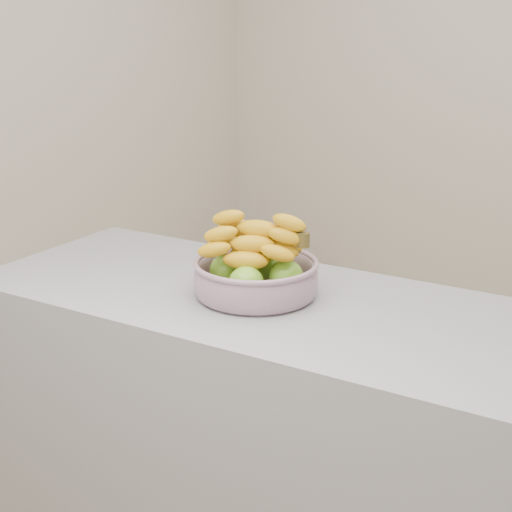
# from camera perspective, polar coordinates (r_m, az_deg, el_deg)

# --- Properties ---
(ground) EXTENTS (4.00, 4.00, 0.00)m
(ground) POSITION_cam_1_polar(r_m,az_deg,el_deg) (2.66, 13.63, -17.72)
(ground) COLOR tan
(ground) RESTS_ON ground
(counter) EXTENTS (2.00, 0.60, 0.90)m
(counter) POSITION_cam_1_polar(r_m,az_deg,el_deg) (1.85, 7.93, -17.82)
(counter) COLOR gray
(counter) RESTS_ON ground
(fruit_bowl) EXTENTS (0.30, 0.30, 0.19)m
(fruit_bowl) POSITION_cam_1_polar(r_m,az_deg,el_deg) (1.73, -0.01, -1.28)
(fruit_bowl) COLOR #A6AFC8
(fruit_bowl) RESTS_ON counter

